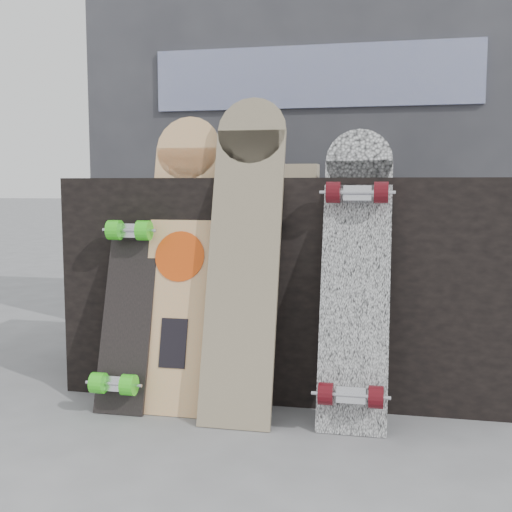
% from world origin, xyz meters
% --- Properties ---
extents(ground, '(60.00, 60.00, 0.00)m').
position_xyz_m(ground, '(0.00, 0.00, 0.00)').
color(ground, slate).
rests_on(ground, ground).
extents(vendor_table, '(1.60, 0.60, 0.80)m').
position_xyz_m(vendor_table, '(0.00, 0.50, 0.40)').
color(vendor_table, black).
rests_on(vendor_table, ground).
extents(booth, '(2.40, 0.22, 2.20)m').
position_xyz_m(booth, '(0.00, 1.35, 1.10)').
color(booth, '#343439').
rests_on(booth, ground).
extents(merch_box_purple, '(0.18, 0.12, 0.10)m').
position_xyz_m(merch_box_purple, '(-0.41, 0.60, 0.85)').
color(merch_box_purple, '#3C356E').
rests_on(merch_box_purple, vendor_table).
extents(merch_box_small, '(0.14, 0.14, 0.12)m').
position_xyz_m(merch_box_small, '(0.29, 0.56, 0.86)').
color(merch_box_small, '#3C356E').
rests_on(merch_box_small, vendor_table).
extents(merch_box_flat, '(0.22, 0.10, 0.06)m').
position_xyz_m(merch_box_flat, '(-0.02, 0.69, 0.83)').
color(merch_box_flat, '#D1B78C').
rests_on(merch_box_flat, vendor_table).
extents(longboard_geisha, '(0.23, 0.29, 1.02)m').
position_xyz_m(longboard_geisha, '(-0.34, 0.18, 0.54)').
color(longboard_geisha, tan).
rests_on(longboard_geisha, ground).
extents(longboard_celtic, '(0.24, 0.34, 1.08)m').
position_xyz_m(longboard_celtic, '(-0.10, 0.13, 0.57)').
color(longboard_celtic, beige).
rests_on(longboard_celtic, ground).
extents(longboard_cascadia, '(0.22, 0.34, 0.97)m').
position_xyz_m(longboard_cascadia, '(0.27, 0.11, 0.50)').
color(longboard_cascadia, white).
rests_on(longboard_cascadia, ground).
extents(skateboard_dark, '(0.18, 0.32, 0.79)m').
position_xyz_m(skateboard_dark, '(-0.51, 0.11, 0.40)').
color(skateboard_dark, black).
rests_on(skateboard_dark, ground).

